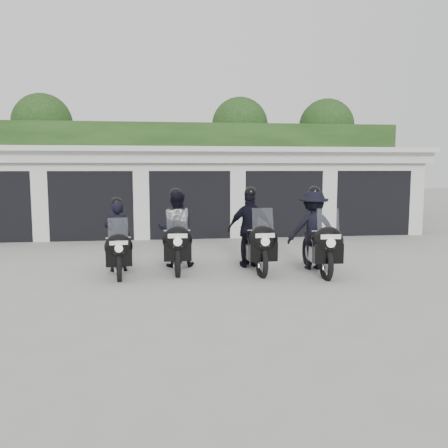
{
  "coord_description": "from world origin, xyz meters",
  "views": [
    {
      "loc": [
        -0.86,
        -9.79,
        2.3
      ],
      "look_at": [
        0.48,
        0.62,
        1.05
      ],
      "focal_mm": 38.0,
      "sensor_mm": 36.0,
      "label": 1
    }
  ],
  "objects": [
    {
      "name": "police_bike_d",
      "position": [
        2.51,
        0.36,
        0.83
      ],
      "size": [
        1.19,
        2.24,
        1.95
      ],
      "rotation": [
        0.0,
        0.0,
        -0.05
      ],
      "color": "black",
      "rests_on": "ground"
    },
    {
      "name": "police_bike_a",
      "position": [
        -1.86,
        0.57,
        0.68
      ],
      "size": [
        0.72,
        1.96,
        1.71
      ],
      "rotation": [
        0.0,
        0.0,
        0.12
      ],
      "color": "black",
      "rests_on": "ground"
    },
    {
      "name": "police_bike_c",
      "position": [
        1.14,
        0.73,
        0.82
      ],
      "size": [
        1.08,
        2.22,
        1.93
      ],
      "rotation": [
        0.0,
        0.0,
        0.06
      ],
      "color": "black",
      "rests_on": "ground"
    },
    {
      "name": "police_bike_b",
      "position": [
        -0.58,
        1.0,
        0.8
      ],
      "size": [
        0.85,
        2.17,
        1.89
      ],
      "rotation": [
        0.0,
        0.0,
        0.0
      ],
      "color": "black",
      "rests_on": "ground"
    },
    {
      "name": "background_vegetation",
      "position": [
        0.37,
        12.92,
        2.77
      ],
      "size": [
        20.0,
        3.9,
        5.8
      ],
      "color": "#1A3513",
      "rests_on": "ground"
    },
    {
      "name": "garage_block",
      "position": [
        -0.0,
        8.06,
        1.42
      ],
      "size": [
        16.4,
        6.8,
        2.96
      ],
      "color": "silver",
      "rests_on": "ground"
    },
    {
      "name": "ground",
      "position": [
        0.0,
        0.0,
        0.0
      ],
      "size": [
        80.0,
        80.0,
        0.0
      ],
      "primitive_type": "plane",
      "color": "#9A9A95",
      "rests_on": "ground"
    }
  ]
}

